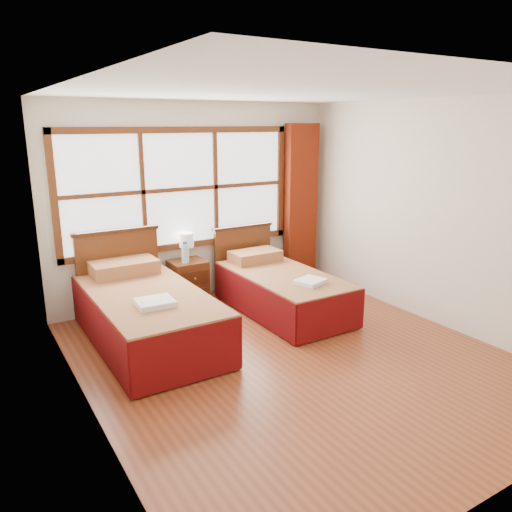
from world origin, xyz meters
TOP-DOWN VIEW (x-y plane):
  - floor at (0.00, 0.00)m, footprint 4.50×4.50m
  - ceiling at (0.00, 0.00)m, footprint 4.50×4.50m
  - wall_back at (0.00, 2.25)m, footprint 4.00×0.00m
  - wall_left at (-2.00, 0.00)m, footprint 0.00×4.50m
  - wall_right at (2.00, 0.00)m, footprint 0.00×4.50m
  - window at (-0.25, 2.21)m, footprint 3.16×0.06m
  - curtain at (1.60, 2.11)m, footprint 0.50×0.16m
  - bed_left at (-1.14, 1.20)m, footprint 1.11×2.15m
  - bed_right at (0.63, 1.20)m, footprint 0.98×2.00m
  - nightstand at (-0.28, 1.99)m, footprint 0.45×0.44m
  - towels_left at (-1.19, 0.72)m, footprint 0.37×0.33m
  - towels_right at (0.68, 0.65)m, footprint 0.39×0.36m
  - lamp at (-0.26, 2.05)m, footprint 0.18×0.18m
  - bottle_near at (-0.32, 1.94)m, footprint 0.07×0.07m
  - bottle_far at (-0.35, 1.93)m, footprint 0.07×0.07m

SIDE VIEW (x-z plane):
  - floor at x=0.00m, z-range 0.00..0.00m
  - bed_right at x=0.63m, z-range -0.18..0.76m
  - nightstand at x=-0.28m, z-range 0.00..0.60m
  - bed_left at x=-1.14m, z-range -0.21..0.87m
  - towels_right at x=0.68m, z-range 0.50..0.55m
  - towels_left at x=-1.19m, z-range 0.58..0.63m
  - bottle_near at x=-0.32m, z-range 0.58..0.86m
  - bottle_far at x=-0.35m, z-range 0.58..0.86m
  - lamp at x=-0.26m, z-range 0.67..1.03m
  - curtain at x=1.60m, z-range 0.02..2.32m
  - wall_back at x=0.00m, z-range -0.70..3.30m
  - wall_left at x=-2.00m, z-range -0.95..3.55m
  - wall_right at x=2.00m, z-range -0.95..3.55m
  - window at x=-0.25m, z-range 0.72..2.28m
  - ceiling at x=0.00m, z-range 2.60..2.60m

